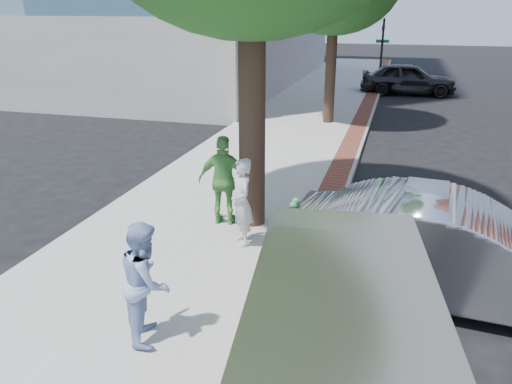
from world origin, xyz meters
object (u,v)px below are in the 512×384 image
(parking_meter, at_px, (294,225))
(person_gray, at_px, (242,203))
(bg_car, at_px, (408,79))
(van, at_px, (341,355))
(person_officer, at_px, (146,281))
(sedan_silver, at_px, (449,250))
(person_green, at_px, (224,181))

(parking_meter, xyz_separation_m, person_gray, (-1.23, 1.22, -0.22))
(bg_car, distance_m, van, 23.49)
(person_gray, bearing_deg, bg_car, 140.04)
(person_officer, distance_m, van, 2.75)
(sedan_silver, distance_m, van, 3.42)
(bg_car, bearing_deg, person_green, 165.58)
(sedan_silver, relative_size, bg_car, 1.04)
(bg_car, bearing_deg, sedan_silver, 178.03)
(parking_meter, bearing_deg, bg_car, 85.36)
(person_officer, height_order, sedan_silver, person_officer)
(person_green, relative_size, van, 0.36)
(sedan_silver, bearing_deg, person_green, 74.80)
(person_gray, bearing_deg, van, -0.77)
(parking_meter, bearing_deg, person_green, 132.14)
(van, bearing_deg, bg_car, 80.72)
(sedan_silver, bearing_deg, parking_meter, 108.00)
(person_green, height_order, van, person_green)
(person_officer, relative_size, person_green, 0.90)
(person_gray, distance_m, bg_car, 19.88)
(sedan_silver, bearing_deg, bg_car, 6.20)
(person_officer, bearing_deg, sedan_silver, -79.91)
(person_officer, bearing_deg, person_gray, -27.75)
(bg_car, height_order, van, van)
(parking_meter, height_order, person_green, person_green)
(person_officer, relative_size, van, 0.32)
(parking_meter, xyz_separation_m, person_officer, (-1.58, -1.80, -0.22))
(parking_meter, xyz_separation_m, bg_car, (1.69, 20.88, -0.38))
(person_officer, distance_m, sedan_silver, 4.57)
(sedan_silver, relative_size, van, 0.97)
(parking_meter, bearing_deg, person_gray, 135.22)
(bg_car, bearing_deg, van, 174.67)
(person_green, relative_size, sedan_silver, 0.36)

